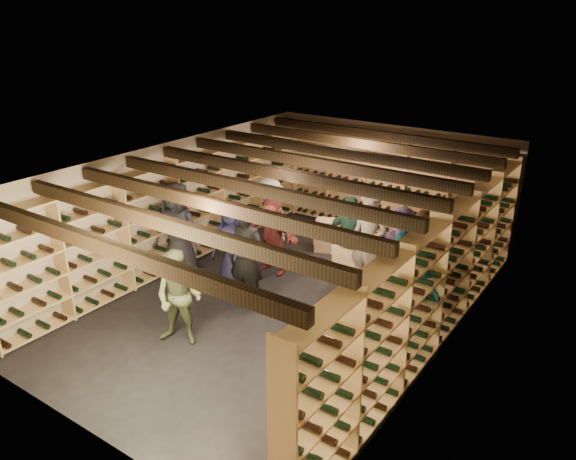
% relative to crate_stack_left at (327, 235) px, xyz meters
% --- Properties ---
extents(ground, '(8.00, 8.00, 0.00)m').
position_rel_crate_stack_left_xyz_m(ground, '(0.51, -2.23, -0.34)').
color(ground, black).
rests_on(ground, ground).
extents(walls, '(5.52, 8.02, 2.40)m').
position_rel_crate_stack_left_xyz_m(walls, '(0.51, -2.23, 0.86)').
color(walls, '#B4A48C').
rests_on(walls, ground).
extents(ceiling, '(5.50, 8.00, 0.01)m').
position_rel_crate_stack_left_xyz_m(ceiling, '(0.51, -2.23, 2.06)').
color(ceiling, beige).
rests_on(ceiling, walls).
extents(ceiling_joists, '(5.40, 7.12, 0.18)m').
position_rel_crate_stack_left_xyz_m(ceiling_joists, '(0.51, -2.23, 1.92)').
color(ceiling_joists, black).
rests_on(ceiling_joists, ground).
extents(wine_rack_left, '(0.32, 7.50, 2.15)m').
position_rel_crate_stack_left_xyz_m(wine_rack_left, '(-2.06, -2.23, 0.74)').
color(wine_rack_left, tan).
rests_on(wine_rack_left, ground).
extents(wine_rack_right, '(0.32, 7.50, 2.15)m').
position_rel_crate_stack_left_xyz_m(wine_rack_right, '(3.08, -2.23, 0.74)').
color(wine_rack_right, tan).
rests_on(wine_rack_right, ground).
extents(wine_rack_back, '(4.70, 0.30, 2.15)m').
position_rel_crate_stack_left_xyz_m(wine_rack_back, '(0.51, 1.60, 0.73)').
color(wine_rack_back, tan).
rests_on(wine_rack_back, ground).
extents(crate_stack_left, '(0.59, 0.50, 0.68)m').
position_rel_crate_stack_left_xyz_m(crate_stack_left, '(0.00, 0.00, 0.00)').
color(crate_stack_left, tan).
rests_on(crate_stack_left, ground).
extents(crate_stack_right, '(0.51, 0.34, 0.68)m').
position_rel_crate_stack_left_xyz_m(crate_stack_right, '(1.01, -0.93, 0.00)').
color(crate_stack_right, tan).
rests_on(crate_stack_right, ground).
extents(crate_loose, '(0.58, 0.49, 0.17)m').
position_rel_crate_stack_left_xyz_m(crate_loose, '(1.44, -0.67, -0.25)').
color(crate_loose, tan).
rests_on(crate_loose, ground).
extents(person_0, '(1.02, 0.80, 1.85)m').
position_rel_crate_stack_left_xyz_m(person_0, '(-1.64, -2.62, 0.58)').
color(person_0, black).
rests_on(person_0, ground).
extents(person_1, '(0.69, 0.49, 1.77)m').
position_rel_crate_stack_left_xyz_m(person_1, '(0.08, -2.76, 0.55)').
color(person_1, black).
rests_on(person_1, ground).
extents(person_2, '(0.87, 0.77, 1.50)m').
position_rel_crate_stack_left_xyz_m(person_2, '(-0.04, -4.19, 0.41)').
color(person_2, '#495333').
rests_on(person_2, ground).
extents(person_4, '(1.20, 0.74, 1.90)m').
position_rel_crate_stack_left_xyz_m(person_4, '(2.69, -2.54, 0.61)').
color(person_4, '#176988').
rests_on(person_4, ground).
extents(person_5, '(1.41, 0.51, 1.49)m').
position_rel_crate_stack_left_xyz_m(person_5, '(-0.36, -1.42, 0.41)').
color(person_5, brown).
rests_on(person_5, ground).
extents(person_6, '(0.92, 0.76, 1.61)m').
position_rel_crate_stack_left_xyz_m(person_6, '(-0.60, -2.28, 0.47)').
color(person_6, '#1F1E41').
rests_on(person_6, ground).
extents(person_7, '(0.72, 0.51, 1.88)m').
position_rel_crate_stack_left_xyz_m(person_7, '(1.50, -1.16, 0.60)').
color(person_7, gray).
rests_on(person_7, ground).
extents(person_8, '(1.02, 0.86, 1.89)m').
position_rel_crate_stack_left_xyz_m(person_8, '(2.69, -1.63, 0.61)').
color(person_8, '#4F2D1B').
rests_on(person_8, ground).
extents(person_9, '(1.22, 0.95, 1.65)m').
position_rel_crate_stack_left_xyz_m(person_9, '(-0.79, -0.93, 0.49)').
color(person_9, '#B7B5A7').
rests_on(person_9, ground).
extents(person_10, '(0.97, 0.43, 1.64)m').
position_rel_crate_stack_left_xyz_m(person_10, '(1.00, -0.93, 0.48)').
color(person_10, '#234337').
rests_on(person_10, ground).
extents(person_11, '(1.57, 0.69, 1.64)m').
position_rel_crate_stack_left_xyz_m(person_11, '(2.00, -0.93, 0.48)').
color(person_11, slate).
rests_on(person_11, ground).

